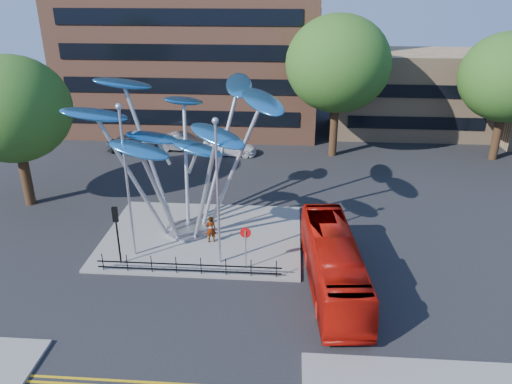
# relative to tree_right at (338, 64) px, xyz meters

# --- Properties ---
(ground) EXTENTS (120.00, 120.00, 0.00)m
(ground) POSITION_rel_tree_right_xyz_m (-8.00, -22.00, -8.04)
(ground) COLOR black
(ground) RESTS_ON ground
(traffic_island) EXTENTS (12.00, 9.00, 0.15)m
(traffic_island) POSITION_rel_tree_right_xyz_m (-9.00, -16.00, -7.96)
(traffic_island) COLOR slate
(traffic_island) RESTS_ON ground
(double_yellow_near) EXTENTS (40.00, 0.12, 0.01)m
(double_yellow_near) POSITION_rel_tree_right_xyz_m (-8.00, -28.00, -8.03)
(double_yellow_near) COLOR gold
(double_yellow_near) RESTS_ON ground
(low_building_near) EXTENTS (15.00, 8.00, 8.00)m
(low_building_near) POSITION_rel_tree_right_xyz_m (8.00, 8.00, -4.04)
(low_building_near) COLOR tan
(low_building_near) RESTS_ON ground
(tree_right) EXTENTS (8.80, 8.80, 12.11)m
(tree_right) POSITION_rel_tree_right_xyz_m (0.00, 0.00, 0.00)
(tree_right) COLOR black
(tree_right) RESTS_ON ground
(tree_left) EXTENTS (7.60, 7.60, 10.32)m
(tree_left) POSITION_rel_tree_right_xyz_m (-22.00, -12.00, -1.24)
(tree_left) COLOR black
(tree_left) RESTS_ON ground
(tree_far) EXTENTS (8.00, 8.00, 10.81)m
(tree_far) POSITION_rel_tree_right_xyz_m (14.00, 0.00, -0.93)
(tree_far) COLOR black
(tree_far) RESTS_ON ground
(leaf_sculpture) EXTENTS (12.72, 9.54, 9.51)m
(leaf_sculpture) POSITION_rel_tree_right_xyz_m (-10.07, -15.32, -1.16)
(leaf_sculpture) COLOR #9EA0A5
(leaf_sculpture) RESTS_ON traffic_island
(street_lamp_left) EXTENTS (0.36, 0.36, 8.80)m
(street_lamp_left) POSITION_rel_tree_right_xyz_m (-12.50, -18.50, -2.68)
(street_lamp_left) COLOR #9EA0A5
(street_lamp_left) RESTS_ON traffic_island
(street_lamp_right) EXTENTS (0.36, 0.36, 8.30)m
(street_lamp_right) POSITION_rel_tree_right_xyz_m (-7.50, -19.00, -2.94)
(street_lamp_right) COLOR #9EA0A5
(street_lamp_right) RESTS_ON traffic_island
(traffic_light_island) EXTENTS (0.28, 0.18, 3.42)m
(traffic_light_island) POSITION_rel_tree_right_xyz_m (-13.00, -19.50, -5.42)
(traffic_light_island) COLOR black
(traffic_light_island) RESTS_ON traffic_island
(no_entry_sign_island) EXTENTS (0.60, 0.10, 2.45)m
(no_entry_sign_island) POSITION_rel_tree_right_xyz_m (-6.00, -19.48, -6.22)
(no_entry_sign_island) COLOR #9EA0A5
(no_entry_sign_island) RESTS_ON traffic_island
(pedestrian_railing_front) EXTENTS (10.00, 0.06, 1.00)m
(pedestrian_railing_front) POSITION_rel_tree_right_xyz_m (-9.00, -20.30, -7.48)
(pedestrian_railing_front) COLOR black
(pedestrian_railing_front) RESTS_ON traffic_island
(red_bus) EXTENTS (3.19, 10.09, 2.76)m
(red_bus) POSITION_rel_tree_right_xyz_m (-1.40, -20.68, -6.65)
(red_bus) COLOR #AF1008
(red_bus) RESTS_ON ground
(pedestrian) EXTENTS (0.70, 0.55, 1.69)m
(pedestrian) POSITION_rel_tree_right_xyz_m (-8.34, -16.76, -7.04)
(pedestrian) COLOR gray
(pedestrian) RESTS_ON traffic_island
(parked_car_left) EXTENTS (4.78, 2.36, 1.57)m
(parked_car_left) POSITION_rel_tree_right_xyz_m (-18.11, -0.38, -7.25)
(parked_car_left) COLOR #3D3F44
(parked_car_left) RESTS_ON ground
(parked_car_mid) EXTENTS (4.88, 2.02, 1.57)m
(parked_car_mid) POSITION_rel_tree_right_xyz_m (-13.61, 0.32, -7.25)
(parked_car_mid) COLOR #97989E
(parked_car_mid) RESTS_ON ground
(parked_car_right) EXTENTS (4.76, 2.25, 1.34)m
(parked_car_right) POSITION_rel_tree_right_xyz_m (-9.11, -0.50, -7.37)
(parked_car_right) COLOR silver
(parked_car_right) RESTS_ON ground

